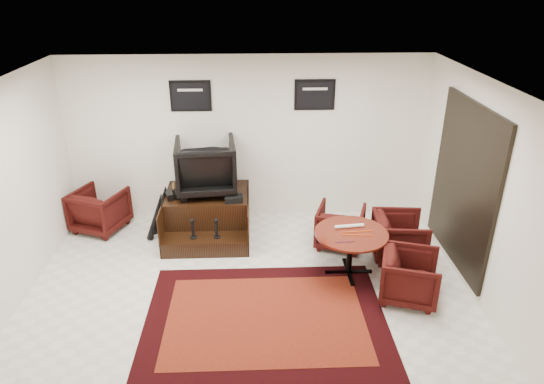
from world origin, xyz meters
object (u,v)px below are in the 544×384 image
(armchair_side, at_px, (100,208))
(table_chair_window, at_px, (400,235))
(meeting_table, at_px, (351,238))
(shine_chair, at_px, (206,164))
(table_chair_corner, at_px, (410,274))
(table_chair_back, at_px, (340,225))
(shine_podium, at_px, (208,215))

(armchair_side, relative_size, table_chair_window, 1.03)
(armchair_side, distance_m, table_chair_window, 4.86)
(armchair_side, bearing_deg, table_chair_window, -171.16)
(armchair_side, bearing_deg, meeting_table, -179.00)
(shine_chair, relative_size, table_chair_window, 1.26)
(table_chair_corner, bearing_deg, table_chair_back, 43.15)
(shine_podium, xyz_separation_m, armchair_side, (-1.81, 0.21, 0.07))
(shine_chair, distance_m, table_chair_window, 3.20)
(armchair_side, distance_m, meeting_table, 4.19)
(shine_podium, height_order, shine_chair, shine_chair)
(armchair_side, height_order, meeting_table, armchair_side)
(shine_podium, distance_m, meeting_table, 2.48)
(shine_podium, bearing_deg, table_chair_corner, -33.97)
(shine_podium, xyz_separation_m, meeting_table, (2.11, -1.27, 0.26))
(shine_podium, distance_m, table_chair_back, 2.16)
(shine_podium, relative_size, table_chair_window, 1.83)
(shine_podium, bearing_deg, armchair_side, 173.48)
(table_chair_back, bearing_deg, armchair_side, 8.79)
(shine_chair, height_order, table_chair_back, shine_chair)
(shine_podium, xyz_separation_m, shine_chair, (0.00, 0.14, 0.85))
(armchair_side, xyz_separation_m, table_chair_back, (3.92, -0.69, -0.03))
(shine_podium, distance_m, table_chair_corner, 3.36)
(shine_chair, xyz_separation_m, table_chair_corner, (2.79, -2.02, -0.81))
(table_chair_back, height_order, table_chair_window, table_chair_window)
(shine_chair, bearing_deg, armchair_side, -7.48)
(meeting_table, bearing_deg, shine_chair, 146.21)
(meeting_table, relative_size, table_chair_corner, 1.39)
(armchair_side, bearing_deg, shine_podium, -164.89)
(armchair_side, relative_size, table_chair_back, 1.09)
(table_chair_back, bearing_deg, shine_podium, 5.92)
(table_chair_corner, bearing_deg, meeting_table, 65.32)
(shine_chair, distance_m, table_chair_back, 2.34)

